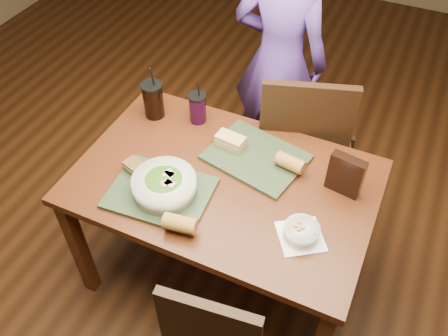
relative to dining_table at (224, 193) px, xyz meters
The scene contains 15 objects.
ground 0.66m from the dining_table, ahead, with size 6.00×6.00×0.00m, color #381C0B.
dining_table is the anchor object (origin of this frame).
chair_far 0.61m from the dining_table, 68.25° to the left, with size 0.55×0.56×1.02m.
diner 0.96m from the dining_table, 95.54° to the left, with size 0.55×0.36×1.51m, color #5D3BA2.
tray_near 0.30m from the dining_table, 137.57° to the right, with size 0.42×0.32×0.02m, color #293821.
tray_far 0.22m from the dining_table, 65.83° to the left, with size 0.42×0.32×0.02m, color #293821.
salad_bowl 0.30m from the dining_table, 135.81° to the right, with size 0.27×0.27×0.09m.
soup_bowl 0.45m from the dining_table, 20.85° to the right, with size 0.24×0.24×0.07m.
sandwich_near 0.41m from the dining_table, 160.28° to the right, with size 0.11×0.09×0.04m.
sandwich_far 0.24m from the dining_table, 106.30° to the left, with size 0.14×0.09×0.05m.
baguette_near 0.36m from the dining_table, 96.78° to the right, with size 0.07×0.07×0.13m, color #AD7533.
baguette_far 0.33m from the dining_table, 34.69° to the left, with size 0.06×0.06×0.13m, color #AD7533.
cup_cola 0.59m from the dining_table, 152.96° to the left, with size 0.10×0.10×0.28m.
cup_berry 0.45m from the dining_table, 132.61° to the left, with size 0.09×0.09×0.24m.
chip_bag 0.54m from the dining_table, 17.42° to the left, with size 0.15×0.05×0.19m, color black.
Camera 1 is at (0.58, -1.26, 2.28)m, focal length 38.00 mm.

